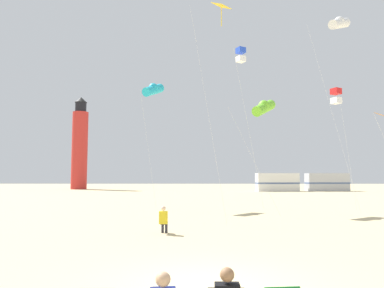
% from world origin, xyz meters
% --- Properties ---
extents(ground, '(200.00, 200.00, 0.00)m').
position_xyz_m(ground, '(0.00, 0.00, 0.00)').
color(ground, '#D3BC8C').
extents(kite_flyer_standing, '(0.35, 0.52, 1.16)m').
position_xyz_m(kite_flyer_standing, '(-1.56, 7.20, 0.61)').
color(kite_flyer_standing, yellow).
rests_on(kite_flyer_standing, ground).
extents(kite_tube_lime, '(3.49, 3.70, 7.72)m').
position_xyz_m(kite_tube_lime, '(4.42, 16.07, 7.02)').
color(kite_tube_lime, silver).
rests_on(kite_tube_lime, ground).
extents(kite_box_blue, '(2.22, 1.88, 12.46)m').
position_xyz_m(kite_box_blue, '(3.36, 19.63, 11.86)').
color(kite_box_blue, silver).
rests_on(kite_box_blue, ground).
extents(kite_box_scarlet, '(1.50, 1.50, 8.84)m').
position_xyz_m(kite_box_scarlet, '(10.16, 18.22, 8.25)').
color(kite_box_scarlet, silver).
rests_on(kite_box_scarlet, ground).
extents(kite_tube_white, '(3.59, 3.56, 14.54)m').
position_xyz_m(kite_tube_white, '(10.60, 18.22, 13.83)').
color(kite_tube_white, silver).
rests_on(kite_tube_white, ground).
extents(kite_diamond_gold, '(2.40, 2.40, 12.23)m').
position_xyz_m(kite_diamond_gold, '(1.18, 11.58, 11.44)').
color(kite_diamond_gold, silver).
rests_on(kite_diamond_gold, ground).
extents(kite_tube_cyan, '(1.77, 2.57, 9.77)m').
position_xyz_m(kite_tube_cyan, '(-3.47, 19.38, 9.06)').
color(kite_tube_cyan, silver).
rests_on(kite_tube_cyan, ground).
extents(lighthouse_distant, '(2.80, 2.80, 16.80)m').
position_xyz_m(lighthouse_distant, '(-21.20, 57.11, 7.84)').
color(lighthouse_distant, red).
rests_on(lighthouse_distant, ground).
extents(rv_van_white, '(6.54, 2.64, 2.80)m').
position_xyz_m(rv_van_white, '(12.55, 48.76, 1.39)').
color(rv_van_white, white).
rests_on(rv_van_white, ground).
extents(rv_van_silver, '(6.52, 2.56, 2.80)m').
position_xyz_m(rv_van_silver, '(20.59, 49.54, 1.39)').
color(rv_van_silver, '#B7BABF').
rests_on(rv_van_silver, ground).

